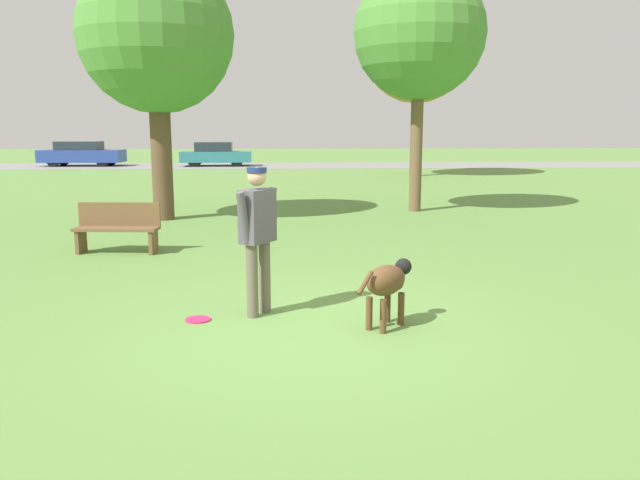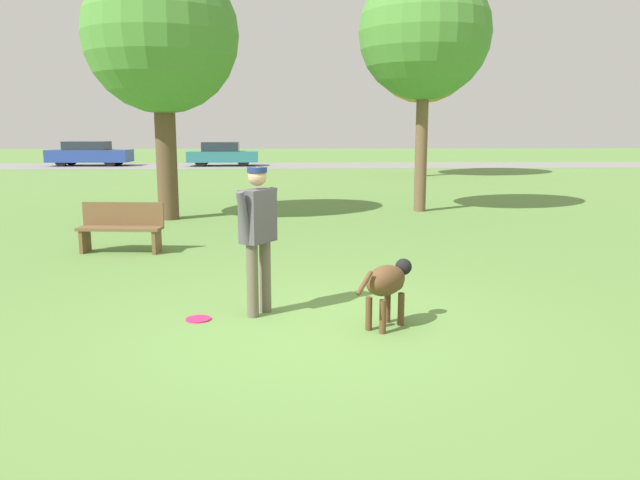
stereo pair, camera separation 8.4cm
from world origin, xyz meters
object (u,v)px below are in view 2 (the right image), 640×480
object	(u,v)px
parked_car_blue	(89,154)
frisbee	(198,319)
tree_mid_center	(424,34)
dog	(388,282)
tree_near_left	(161,37)
parked_car_teal	(222,154)
person	(258,228)
park_bench	(121,226)
tree_far_right	(424,48)

from	to	relation	value
parked_car_blue	frisbee	bearing A→B (deg)	-68.60
tree_mid_center	parked_car_blue	distance (m)	25.17
frisbee	dog	bearing A→B (deg)	-9.32
parked_car_blue	tree_mid_center	bearing A→B (deg)	-52.13
tree_near_left	parked_car_teal	world-z (taller)	tree_near_left
frisbee	parked_car_teal	size ratio (longest dim) A/B	0.07
person	park_bench	world-z (taller)	person
person	park_bench	xyz separation A→B (m)	(-2.52, 3.76, -0.54)
person	tree_near_left	size ratio (longest dim) A/B	0.29
tree_mid_center	parked_car_teal	xyz separation A→B (m)	(-7.14, 19.71, -3.69)
tree_mid_center	tree_far_right	distance (m)	12.12
parked_car_blue	person	bearing A→B (deg)	-67.33
tree_near_left	parked_car_teal	xyz separation A→B (m)	(-1.02, 20.87, -3.41)
person	parked_car_teal	size ratio (longest dim) A/B	0.42
dog	parked_car_teal	bearing A→B (deg)	51.56
person	dog	size ratio (longest dim) A/B	2.13
person	park_bench	distance (m)	4.56
tree_mid_center	tree_far_right	bearing A→B (deg)	78.31
parked_car_teal	park_bench	world-z (taller)	parked_car_teal
tree_near_left	park_bench	bearing A→B (deg)	-90.53
person	tree_far_right	xyz separation A→B (m)	(6.08, 20.64, 4.51)
tree_near_left	dog	bearing A→B (deg)	-64.75
dog	tree_mid_center	bearing A→B (deg)	28.46
dog	park_bench	size ratio (longest dim) A/B	0.54
parked_car_blue	park_bench	distance (m)	26.61
tree_mid_center	park_bench	world-z (taller)	tree_mid_center
frisbee	tree_mid_center	distance (m)	10.89
tree_far_right	frisbee	bearing A→B (deg)	-107.93
dog	tree_near_left	bearing A→B (deg)	67.28
frisbee	parked_car_blue	bearing A→B (deg)	109.50
person	tree_far_right	size ratio (longest dim) A/B	0.21
person	dog	xyz separation A→B (m)	(1.38, -0.52, -0.50)
tree_near_left	parked_car_blue	world-z (taller)	tree_near_left
person	parked_car_blue	distance (m)	31.00
parked_car_blue	park_bench	size ratio (longest dim) A/B	3.16
tree_far_right	parked_car_blue	xyz separation A→B (m)	(-17.07, 8.34, -4.81)
dog	tree_far_right	world-z (taller)	tree_far_right
tree_mid_center	parked_car_teal	bearing A→B (deg)	109.90
dog	park_bench	world-z (taller)	park_bench
frisbee	tree_far_right	distance (m)	22.57
frisbee	tree_near_left	distance (m)	9.03
tree_mid_center	park_bench	xyz separation A→B (m)	(-6.16, -5.07, -3.91)
parked_car_blue	dog	bearing A→B (deg)	-65.36
tree_far_right	parked_car_teal	xyz separation A→B (m)	(-9.58, 7.90, -4.83)
tree_far_right	park_bench	bearing A→B (deg)	-117.00
dog	parked_car_blue	world-z (taller)	parked_car_blue
frisbee	tree_mid_center	bearing A→B (deg)	64.53
tree_far_right	park_bench	distance (m)	19.61
tree_mid_center	parked_car_blue	world-z (taller)	tree_mid_center
parked_car_teal	park_bench	size ratio (longest dim) A/B	2.75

